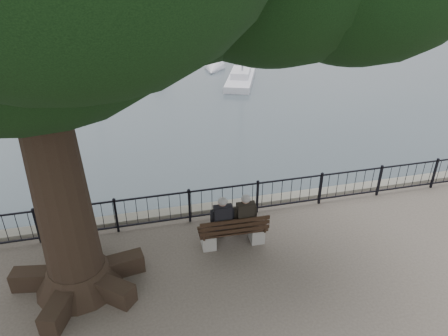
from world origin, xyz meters
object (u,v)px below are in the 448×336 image
object	(u,v)px
person_right	(244,219)
lion_monument	(153,4)
person_left	(222,222)
bench	(233,234)

from	to	relation	value
person_right	lion_monument	bearing A→B (deg)	87.92
person_left	lion_monument	xyz separation A→B (m)	(2.35, 48.60, 0.68)
person_left	lion_monument	world-z (taller)	lion_monument
bench	lion_monument	bearing A→B (deg)	87.56
bench	person_left	size ratio (longest dim) A/B	1.20
bench	person_left	distance (m)	0.47
bench	person_right	xyz separation A→B (m)	(0.31, 0.09, 0.36)
lion_monument	person_right	bearing A→B (deg)	-92.08
person_left	person_right	bearing A→B (deg)	-1.64
person_left	person_right	xyz separation A→B (m)	(0.59, -0.02, 0.00)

